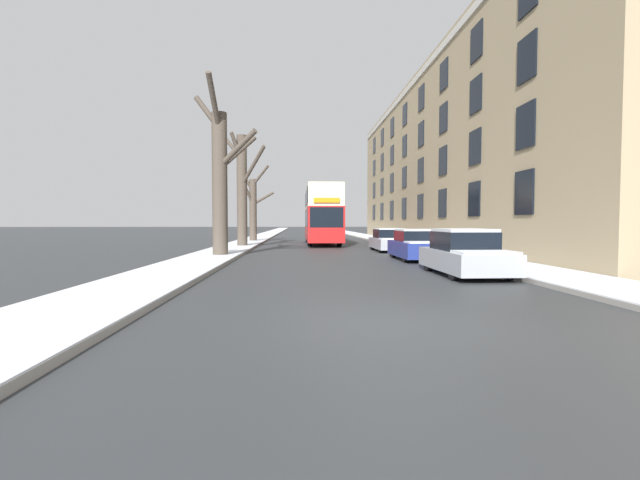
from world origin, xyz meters
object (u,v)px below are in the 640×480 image
(bare_tree_left_1, at_px, (242,187))
(bare_tree_left_2, at_px, (253,206))
(bare_tree_left_0, at_px, (221,178))
(pedestrian_left_sidewalk, at_px, (218,238))
(double_decker_bus, at_px, (322,213))
(parked_car_1, at_px, (417,246))
(parked_car_0, at_px, (465,254))
(parked_car_2, at_px, (389,241))

(bare_tree_left_1, xyz_separation_m, bare_tree_left_2, (-0.09, 8.02, -1.04))
(bare_tree_left_1, bearing_deg, bare_tree_left_0, -89.64)
(bare_tree_left_0, xyz_separation_m, pedestrian_left_sidewalk, (-0.40, 1.27, -2.98))
(bare_tree_left_2, height_order, double_decker_bus, bare_tree_left_2)
(bare_tree_left_2, distance_m, parked_car_1, 20.50)
(parked_car_0, distance_m, parked_car_1, 5.73)
(double_decker_bus, bearing_deg, parked_car_1, -76.36)
(bare_tree_left_0, distance_m, bare_tree_left_2, 16.40)
(bare_tree_left_1, bearing_deg, parked_car_0, -59.38)
(bare_tree_left_0, distance_m, parked_car_2, 10.78)
(parked_car_0, xyz_separation_m, parked_car_2, (0.00, 11.80, -0.06))
(pedestrian_left_sidewalk, bearing_deg, bare_tree_left_0, 31.61)
(bare_tree_left_1, xyz_separation_m, pedestrian_left_sidewalk, (-0.34, -7.10, -3.22))
(bare_tree_left_1, bearing_deg, parked_car_1, -47.07)
(bare_tree_left_1, height_order, parked_car_1, bare_tree_left_1)
(parked_car_1, height_order, pedestrian_left_sidewalk, pedestrian_left_sidewalk)
(parked_car_2, relative_size, pedestrian_left_sidewalk, 2.43)
(bare_tree_left_0, xyz_separation_m, double_decker_bus, (5.68, 13.14, -1.40))
(bare_tree_left_0, height_order, bare_tree_left_1, bare_tree_left_0)
(parked_car_1, distance_m, parked_car_2, 6.07)
(bare_tree_left_1, distance_m, double_decker_bus, 7.64)
(parked_car_1, bearing_deg, bare_tree_left_2, 117.55)
(double_decker_bus, distance_m, parked_car_2, 9.62)
(bare_tree_left_0, height_order, bare_tree_left_2, bare_tree_left_0)
(parked_car_2, bearing_deg, parked_car_1, -90.00)
(bare_tree_left_0, distance_m, bare_tree_left_1, 8.37)
(parked_car_1, height_order, parked_car_2, parked_car_1)
(double_decker_bus, distance_m, parked_car_1, 15.34)
(pedestrian_left_sidewalk, bearing_deg, bare_tree_left_1, -168.45)
(parked_car_1, bearing_deg, parked_car_2, 90.00)
(parked_car_1, bearing_deg, bare_tree_left_0, 169.86)
(bare_tree_left_0, height_order, double_decker_bus, bare_tree_left_0)
(parked_car_0, height_order, parked_car_1, parked_car_0)
(bare_tree_left_2, relative_size, parked_car_1, 1.64)
(bare_tree_left_2, relative_size, pedestrian_left_sidewalk, 3.87)
(bare_tree_left_2, height_order, parked_car_1, bare_tree_left_2)
(bare_tree_left_1, xyz_separation_m, parked_car_0, (9.33, -15.76, -3.46))
(parked_car_1, bearing_deg, pedestrian_left_sidewalk, 163.16)
(bare_tree_left_0, relative_size, bare_tree_left_1, 1.08)
(pedestrian_left_sidewalk, bearing_deg, double_decker_bus, 167.19)
(double_decker_bus, relative_size, pedestrian_left_sidewalk, 6.81)
(bare_tree_left_2, xyz_separation_m, parked_car_1, (9.41, -18.04, -2.46))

